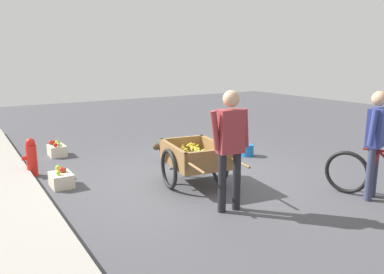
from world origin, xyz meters
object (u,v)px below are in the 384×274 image
object	(u,v)px
dog	(168,149)
mixed_fruit_crate	(61,179)
fire_hydrant	(31,157)
plastic_bucket	(247,150)
vendor_person	(230,140)
fruit_cart	(194,159)
bicycle	(383,177)
cyclist_person	(376,136)
apple_crate	(57,150)

from	to	relation	value
dog	mixed_fruit_crate	xyz separation A→B (m)	(-0.33, 2.12, -0.14)
fire_hydrant	plastic_bucket	size ratio (longest dim) A/B	2.51
plastic_bucket	vendor_person	bearing A→B (deg)	135.16
fruit_cart	plastic_bucket	distance (m)	2.16
vendor_person	bicycle	size ratio (longest dim) A/B	1.03
fire_hydrant	mixed_fruit_crate	xyz separation A→B (m)	(-0.84, -0.29, -0.21)
vendor_person	bicycle	distance (m)	2.35
cyclist_person	apple_crate	distance (m)	6.02
fruit_cart	apple_crate	world-z (taller)	fruit_cart
vendor_person	plastic_bucket	distance (m)	3.07
vendor_person	bicycle	xyz separation A→B (m)	(-0.88, -2.09, -0.62)
vendor_person	fire_hydrant	xyz separation A→B (m)	(3.03, 1.97, -0.64)
dog	mixed_fruit_crate	bearing A→B (deg)	98.79
dog	apple_crate	bearing A→B (deg)	45.66
dog	apple_crate	size ratio (longest dim) A/B	1.44
apple_crate	mixed_fruit_crate	size ratio (longest dim) A/B	1.00
bicycle	plastic_bucket	world-z (taller)	bicycle
fire_hydrant	plastic_bucket	world-z (taller)	fire_hydrant
fruit_cart	mixed_fruit_crate	size ratio (longest dim) A/B	3.96
bicycle	fire_hydrant	distance (m)	5.64
bicycle	dog	size ratio (longest dim) A/B	2.50
bicycle	fruit_cart	bearing A→B (deg)	43.55
bicycle	apple_crate	bearing A→B (deg)	33.55
plastic_bucket	apple_crate	bearing A→B (deg)	57.75
cyclist_person	mixed_fruit_crate	xyz separation A→B (m)	(2.93, 3.72, -0.81)
fruit_cart	apple_crate	bearing A→B (deg)	25.41
fruit_cart	dog	distance (m)	1.42
apple_crate	mixed_fruit_crate	bearing A→B (deg)	169.12
fruit_cart	cyclist_person	distance (m)	2.69
cyclist_person	mixed_fruit_crate	size ratio (longest dim) A/B	3.58
apple_crate	bicycle	bearing A→B (deg)	-146.45
bicycle	plastic_bucket	distance (m)	2.98
fruit_cart	apple_crate	size ratio (longest dim) A/B	3.96
plastic_bucket	mixed_fruit_crate	bearing A→B (deg)	88.37
fire_hydrant	apple_crate	distance (m)	1.38
vendor_person	fruit_cart	bearing A→B (deg)	-8.49
apple_crate	fire_hydrant	bearing A→B (deg)	150.16
bicycle	dog	world-z (taller)	bicycle
cyclist_person	dog	bearing A→B (deg)	26.08
fruit_cart	bicycle	xyz separation A→B (m)	(-2.02, -1.92, -0.08)
dog	plastic_bucket	size ratio (longest dim) A/B	2.37
fire_hydrant	fruit_cart	bearing A→B (deg)	-131.51
vendor_person	plastic_bucket	bearing A→B (deg)	-44.84
plastic_bucket	apple_crate	size ratio (longest dim) A/B	0.61
bicycle	dog	xyz separation A→B (m)	(3.40, 1.65, -0.08)
cyclist_person	apple_crate	xyz separation A→B (m)	(4.95, 3.33, -0.81)
bicycle	fire_hydrant	size ratio (longest dim) A/B	2.36
bicycle	apple_crate	world-z (taller)	bicycle
vendor_person	dog	xyz separation A→B (m)	(2.53, -0.44, -0.70)
dog	plastic_bucket	world-z (taller)	dog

